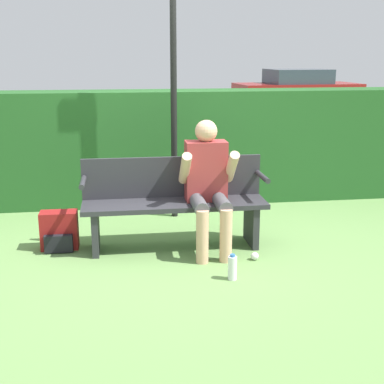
{
  "coord_description": "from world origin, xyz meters",
  "views": [
    {
      "loc": [
        -0.51,
        -4.81,
        1.81
      ],
      "look_at": [
        0.15,
        -0.1,
        0.57
      ],
      "focal_mm": 50.0,
      "sensor_mm": 36.0,
      "label": 1
    }
  ],
  "objects": [
    {
      "name": "litter_crumple",
      "position": [
        0.68,
        -0.42,
        0.04
      ],
      "size": [
        0.07,
        0.07,
        0.07
      ],
      "color": "silver",
      "rests_on": "ground"
    },
    {
      "name": "ground_plane",
      "position": [
        0.0,
        0.0,
        0.0
      ],
      "size": [
        40.0,
        40.0,
        0.0
      ],
      "primitive_type": "plane",
      "color": "#668E4C"
    },
    {
      "name": "backpack",
      "position": [
        -1.09,
        0.12,
        0.17
      ],
      "size": [
        0.35,
        0.25,
        0.36
      ],
      "color": "maroon",
      "rests_on": "ground"
    },
    {
      "name": "water_bottle",
      "position": [
        0.38,
        -0.81,
        0.1
      ],
      "size": [
        0.07,
        0.07,
        0.22
      ],
      "color": "white",
      "rests_on": "ground"
    },
    {
      "name": "parked_car",
      "position": [
        5.75,
        13.41,
        0.61
      ],
      "size": [
        4.37,
        2.21,
        1.27
      ],
      "rotation": [
        0.0,
        0.0,
        0.08
      ],
      "color": "maroon",
      "rests_on": "ground"
    },
    {
      "name": "hedge_back",
      "position": [
        0.0,
        1.69,
        0.69
      ],
      "size": [
        12.0,
        0.59,
        1.37
      ],
      "color": "#235623",
      "rests_on": "ground"
    },
    {
      "name": "park_bench",
      "position": [
        0.0,
        0.06,
        0.45
      ],
      "size": [
        1.73,
        0.44,
        0.85
      ],
      "color": "#2D2D33",
      "rests_on": "ground"
    },
    {
      "name": "signpost",
      "position": [
        0.11,
        1.01,
        1.67
      ],
      "size": [
        0.38,
        0.09,
        2.94
      ],
      "color": "black",
      "rests_on": "ground"
    },
    {
      "name": "person_seated",
      "position": [
        0.3,
        -0.07,
        0.67
      ],
      "size": [
        0.52,
        0.63,
        1.21
      ],
      "color": "#993333",
      "rests_on": "ground"
    }
  ]
}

